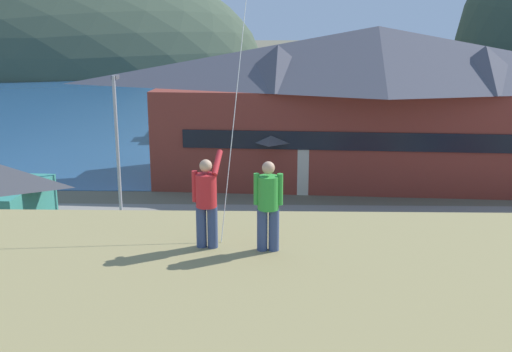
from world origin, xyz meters
TOP-DOWN VIEW (x-y plane):
  - ground_plane at (0.00, 0.00)m, footprint 600.00×600.00m
  - parking_lot_pad at (0.00, 5.00)m, footprint 40.00×20.00m
  - bay_water at (0.00, 60.00)m, footprint 360.00×84.00m
  - harbor_lodge at (8.91, 21.21)m, footprint 30.04×11.18m
  - storage_shed_waterside at (2.49, 19.79)m, footprint 5.51×5.49m
  - wharf_dock at (-3.63, 33.24)m, footprint 3.20×13.47m
  - moored_boat_wharfside at (-7.15, 36.17)m, footprint 2.77×7.46m
  - moored_boat_outer_mooring at (-0.18, 29.24)m, footprint 2.82×7.15m
  - parked_car_mid_row_near at (2.56, -0.58)m, footprint 4.32×2.30m
  - parked_car_front_row_silver at (-2.36, 0.86)m, footprint 4.35×2.37m
  - parked_car_front_row_end at (2.55, 6.09)m, footprint 4.28×2.21m
  - parked_car_back_row_left at (-4.16, 5.77)m, footprint 4.29×2.23m
  - parked_car_front_row_red at (7.89, 6.05)m, footprint 4.26×2.18m
  - parking_light_pole at (-5.30, 10.55)m, footprint 0.24×0.78m
  - person_kite_flyer at (0.87, -7.13)m, footprint 0.57×0.63m
  - person_companion at (2.04, -7.27)m, footprint 0.55×0.40m

SIDE VIEW (x-z plane):
  - ground_plane at x=0.00m, z-range 0.00..0.00m
  - bay_water at x=0.00m, z-range 0.00..0.03m
  - parking_lot_pad at x=0.00m, z-range 0.00..0.10m
  - wharf_dock at x=-3.63m, z-range 0.00..0.70m
  - moored_boat_wharfside at x=-7.15m, z-range -0.36..1.80m
  - moored_boat_outer_mooring at x=-0.18m, z-range -0.36..1.80m
  - parked_car_mid_row_near at x=2.56m, z-range 0.15..1.97m
  - parked_car_front_row_silver at x=-2.36m, z-range 0.15..1.97m
  - parked_car_front_row_end at x=2.55m, z-range 0.15..1.97m
  - parked_car_back_row_left at x=-4.16m, z-range 0.15..1.97m
  - parked_car_front_row_red at x=7.89m, z-range 0.15..1.97m
  - storage_shed_waterside at x=2.49m, z-range 0.09..4.84m
  - parking_light_pole at x=-5.30m, z-range 0.65..8.34m
  - harbor_lodge at x=8.91m, z-range 0.29..10.25m
  - person_companion at x=2.04m, z-range 6.15..7.89m
  - person_kite_flyer at x=0.87m, z-range 6.11..7.96m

